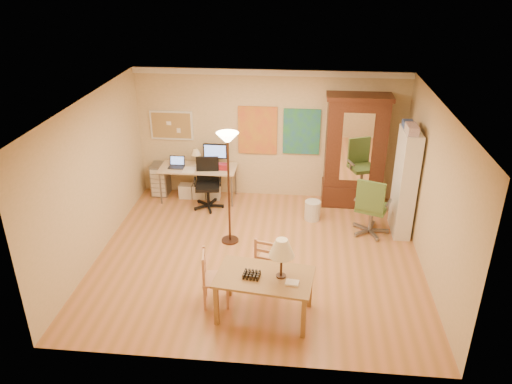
# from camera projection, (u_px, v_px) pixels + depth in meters

# --- Properties ---
(floor) EXTENTS (5.50, 5.50, 0.00)m
(floor) POSITION_uv_depth(u_px,v_px,m) (258.00, 256.00, 8.60)
(floor) COLOR #B0753E
(floor) RESTS_ON ground
(crown_molding) EXTENTS (5.50, 0.08, 0.12)m
(crown_molding) POSITION_uv_depth(u_px,v_px,m) (270.00, 72.00, 9.68)
(crown_molding) COLOR white
(crown_molding) RESTS_ON floor
(corkboard) EXTENTS (0.90, 0.04, 0.62)m
(corkboard) POSITION_uv_depth(u_px,v_px,m) (171.00, 125.00, 10.36)
(corkboard) COLOR tan
(corkboard) RESTS_ON floor
(art_panel_left) EXTENTS (0.80, 0.04, 1.00)m
(art_panel_left) POSITION_uv_depth(u_px,v_px,m) (258.00, 130.00, 10.22)
(art_panel_left) COLOR gold
(art_panel_left) RESTS_ON floor
(art_panel_right) EXTENTS (0.75, 0.04, 0.95)m
(art_panel_right) POSITION_uv_depth(u_px,v_px,m) (302.00, 132.00, 10.14)
(art_panel_right) COLOR #256994
(art_panel_right) RESTS_ON floor
(dining_table) EXTENTS (1.43, 0.96, 1.26)m
(dining_table) POSITION_uv_depth(u_px,v_px,m) (271.00, 268.00, 6.87)
(dining_table) COLOR brown
(dining_table) RESTS_ON floor
(ladder_chair_back) EXTENTS (0.48, 0.47, 0.86)m
(ladder_chair_back) POSITION_uv_depth(u_px,v_px,m) (269.00, 262.00, 7.71)
(ladder_chair_back) COLOR #B97954
(ladder_chair_back) RESTS_ON floor
(ladder_chair_left) EXTENTS (0.45, 0.46, 0.87)m
(ladder_chair_left) POSITION_uv_depth(u_px,v_px,m) (214.00, 279.00, 7.30)
(ladder_chair_left) COLOR #B97954
(ladder_chair_left) RESTS_ON floor
(torchiere_lamp) EXTENTS (0.38, 0.38, 2.06)m
(torchiere_lamp) POSITION_uv_depth(u_px,v_px,m) (228.00, 156.00, 8.35)
(torchiere_lamp) COLOR #3B2317
(torchiere_lamp) RESTS_ON floor
(computer_desk) EXTENTS (1.58, 0.69, 1.20)m
(computer_desk) POSITION_uv_depth(u_px,v_px,m) (200.00, 179.00, 10.48)
(computer_desk) COLOR tan
(computer_desk) RESTS_ON floor
(office_chair_black) EXTENTS (0.63, 0.63, 1.03)m
(office_chair_black) POSITION_uv_depth(u_px,v_px,m) (208.00, 195.00, 10.19)
(office_chair_black) COLOR black
(office_chair_black) RESTS_ON floor
(office_chair_green) EXTENTS (0.70, 0.70, 1.14)m
(office_chair_green) POSITION_uv_depth(u_px,v_px,m) (370.00, 219.00, 9.18)
(office_chair_green) COLOR slate
(office_chair_green) RESTS_ON floor
(drawer_cart) EXTENTS (0.35, 0.42, 0.69)m
(drawer_cart) POSITION_uv_depth(u_px,v_px,m) (160.00, 179.00, 10.70)
(drawer_cart) COLOR slate
(drawer_cart) RESTS_ON floor
(armoire) EXTENTS (1.25, 0.60, 2.31)m
(armoire) POSITION_uv_depth(u_px,v_px,m) (354.00, 158.00, 10.03)
(armoire) COLOR #321A0D
(armoire) RESTS_ON floor
(bookshelf) EXTENTS (0.30, 0.79, 1.97)m
(bookshelf) POSITION_uv_depth(u_px,v_px,m) (405.00, 183.00, 8.99)
(bookshelf) COLOR white
(bookshelf) RESTS_ON floor
(wastebin) EXTENTS (0.31, 0.31, 0.38)m
(wastebin) POSITION_uv_depth(u_px,v_px,m) (312.00, 210.00, 9.73)
(wastebin) COLOR silver
(wastebin) RESTS_ON floor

